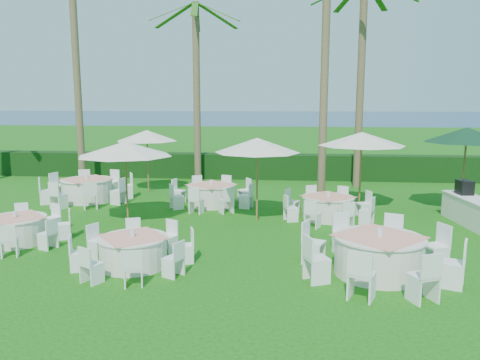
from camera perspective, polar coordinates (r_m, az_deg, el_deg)
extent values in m
plane|color=#12500D|center=(11.56, -5.54, -9.41)|extent=(120.00, 120.00, 0.00)
cube|color=black|center=(23.04, 0.18, 1.71)|extent=(34.00, 1.00, 1.20)
plane|color=#071B4D|center=(112.80, 4.56, 7.64)|extent=(260.00, 260.00, 0.00)
cylinder|color=silver|center=(13.95, -25.64, -5.57)|extent=(1.53, 1.53, 0.67)
cylinder|color=silver|center=(13.87, -25.74, -4.20)|extent=(1.60, 1.60, 0.03)
cube|color=#EE947D|center=(13.87, -25.75, -4.10)|extent=(1.75, 1.75, 0.01)
cylinder|color=silver|center=(13.85, -25.77, -3.76)|extent=(0.11, 0.11, 0.14)
cube|color=white|center=(13.83, -20.71, -5.09)|extent=(0.49, 0.49, 0.80)
cube|color=white|center=(14.67, -21.96, -4.34)|extent=(0.48, 0.48, 0.80)
cube|color=white|center=(15.09, -25.10, -4.18)|extent=(0.49, 0.49, 0.80)
cube|color=white|center=(12.79, -26.32, -6.64)|extent=(0.49, 0.49, 0.80)
cube|color=white|center=(13.03, -22.40, -6.07)|extent=(0.48, 0.48, 0.80)
cylinder|color=silver|center=(11.13, -12.87, -8.57)|extent=(1.53, 1.53, 0.66)
cylinder|color=silver|center=(11.03, -12.94, -6.88)|extent=(1.59, 1.59, 0.03)
cube|color=#EE947D|center=(11.02, -12.95, -6.75)|extent=(1.74, 1.74, 0.01)
cylinder|color=silver|center=(11.00, -12.96, -6.33)|extent=(0.11, 0.11, 0.14)
cube|color=white|center=(11.16, -6.69, -7.98)|extent=(0.47, 0.47, 0.80)
cube|color=white|center=(11.94, -8.79, -6.86)|extent=(0.50, 0.50, 0.80)
cube|color=white|center=(12.25, -12.87, -6.55)|extent=(0.47, 0.47, 0.80)
cube|color=white|center=(11.96, -16.95, -7.14)|extent=(0.50, 0.50, 0.80)
cube|color=white|center=(11.19, -19.07, -8.40)|extent=(0.47, 0.47, 0.80)
cube|color=white|center=(10.36, -17.65, -9.78)|extent=(0.50, 0.50, 0.80)
cube|color=white|center=(9.98, -12.91, -10.31)|extent=(0.47, 0.47, 0.80)
cube|color=white|center=(10.33, -8.16, -9.47)|extent=(0.50, 0.50, 0.80)
cylinder|color=silver|center=(10.78, 16.52, -8.88)|extent=(1.90, 1.90, 0.82)
cylinder|color=silver|center=(10.66, 16.63, -6.72)|extent=(1.98, 1.98, 0.03)
cube|color=#EE947D|center=(10.65, 16.64, -6.59)|extent=(2.17, 2.17, 0.01)
cylinder|color=silver|center=(10.63, 16.66, -6.15)|extent=(0.13, 0.13, 0.18)
cube|color=white|center=(11.61, 22.73, -7.48)|extent=(0.60, 0.60, 0.99)
cube|color=white|center=(12.16, 17.99, -6.45)|extent=(0.60, 0.60, 0.99)
cube|color=white|center=(11.96, 12.64, -6.46)|extent=(0.60, 0.60, 0.99)
cube|color=white|center=(11.12, 8.99, -7.57)|extent=(0.60, 0.60, 0.99)
cube|color=white|center=(10.05, 9.35, -9.48)|extent=(0.60, 0.60, 0.99)
cube|color=white|center=(9.38, 14.64, -11.06)|extent=(0.60, 0.60, 0.99)
cube|color=white|center=(9.63, 21.45, -10.89)|extent=(0.60, 0.60, 0.99)
cube|color=white|center=(10.59, 24.51, -9.24)|extent=(0.60, 0.60, 0.99)
cylinder|color=silver|center=(18.72, -18.11, -1.20)|extent=(1.87, 1.87, 0.81)
cylinder|color=silver|center=(18.65, -18.18, 0.05)|extent=(1.94, 1.94, 0.03)
cube|color=#EE947D|center=(18.65, -18.18, 0.13)|extent=(2.12, 2.12, 0.01)
cylinder|color=silver|center=(18.64, -18.19, 0.39)|extent=(0.13, 0.13, 0.17)
cube|color=white|center=(18.84, -13.70, -0.68)|extent=(0.61, 0.61, 0.97)
cube|color=white|center=(19.80, -15.33, -0.26)|extent=(0.57, 0.57, 0.97)
cube|color=white|center=(20.14, -18.38, -0.25)|extent=(0.61, 0.61, 0.97)
cube|color=white|center=(19.70, -21.30, -0.63)|extent=(0.57, 0.57, 0.97)
cube|color=white|center=(18.69, -22.58, -1.23)|extent=(0.61, 0.61, 0.97)
cube|color=white|center=(17.67, -21.25, -1.74)|extent=(0.57, 0.57, 0.97)
cube|color=white|center=(17.28, -17.82, -1.79)|extent=(0.61, 0.61, 0.97)
cube|color=white|center=(17.78, -14.60, -1.32)|extent=(0.57, 0.57, 0.97)
cylinder|color=silver|center=(17.05, -3.48, -1.89)|extent=(1.69, 1.69, 0.74)
cylinder|color=silver|center=(16.98, -3.49, -0.64)|extent=(1.76, 1.76, 0.03)
cube|color=#EE947D|center=(16.98, -3.49, -0.56)|extent=(1.91, 1.91, 0.01)
cylinder|color=silver|center=(16.96, -3.50, -0.27)|extent=(0.12, 0.12, 0.16)
cube|color=white|center=(17.57, 0.52, -1.29)|extent=(0.57, 0.57, 0.88)
cube|color=white|center=(18.24, -1.87, -0.89)|extent=(0.50, 0.50, 0.88)
cube|color=white|center=(18.25, -5.05, -0.91)|extent=(0.57, 0.57, 0.88)
cube|color=white|center=(17.59, -7.46, -1.36)|extent=(0.50, 0.50, 0.88)
cube|color=white|center=(16.60, -7.72, -2.02)|extent=(0.57, 0.57, 0.88)
cube|color=white|center=(15.85, -5.35, -2.52)|extent=(0.50, 0.50, 0.88)
cube|color=white|center=(15.85, -1.68, -2.49)|extent=(0.57, 0.57, 0.88)
cube|color=white|center=(16.58, 0.74, -1.95)|extent=(0.50, 0.50, 0.88)
cylinder|color=silver|center=(15.37, 10.66, -3.38)|extent=(1.61, 1.61, 0.70)
cylinder|color=silver|center=(15.29, 10.70, -2.06)|extent=(1.68, 1.68, 0.03)
cube|color=#EE947D|center=(15.29, 10.70, -1.97)|extent=(1.84, 1.84, 0.01)
cylinder|color=silver|center=(15.27, 10.71, -1.66)|extent=(0.11, 0.11, 0.15)
cube|color=white|center=(15.91, 14.82, -2.84)|extent=(0.50, 0.50, 0.84)
cube|color=white|center=(16.51, 12.22, -2.28)|extent=(0.52, 0.52, 0.84)
cube|color=white|center=(16.48, 8.87, -2.20)|extent=(0.50, 0.50, 0.84)
cube|color=white|center=(15.82, 6.39, -2.64)|extent=(0.52, 0.52, 0.84)
cube|color=white|center=(14.88, 6.23, -3.42)|extent=(0.50, 0.50, 0.84)
cube|color=white|center=(14.21, 8.86, -4.10)|extent=(0.52, 0.52, 0.84)
cube|color=white|center=(14.24, 12.75, -4.19)|extent=(0.50, 0.50, 0.84)
cube|color=white|center=(14.97, 15.19, -3.62)|extent=(0.52, 0.52, 0.84)
cylinder|color=brown|center=(14.82, -13.67, -0.52)|extent=(0.06, 0.06, 2.45)
cone|color=silver|center=(14.67, -13.83, 3.71)|extent=(2.90, 2.90, 0.44)
sphere|color=brown|center=(14.66, -13.86, 4.30)|extent=(0.10, 0.10, 0.10)
cylinder|color=brown|center=(14.68, 2.09, -0.17)|extent=(0.06, 0.06, 2.54)
cone|color=silver|center=(14.53, 2.12, 4.27)|extent=(2.67, 2.67, 0.46)
sphere|color=brown|center=(14.52, 2.12, 4.89)|extent=(0.10, 0.10, 0.10)
cylinder|color=brown|center=(19.80, -11.18, 2.11)|extent=(0.06, 0.06, 2.48)
cone|color=silver|center=(19.69, -11.28, 5.33)|extent=(2.53, 2.53, 0.45)
sphere|color=brown|center=(19.68, -11.30, 5.78)|extent=(0.10, 0.10, 0.10)
cylinder|color=brown|center=(16.76, 14.46, 0.88)|extent=(0.06, 0.06, 2.61)
cone|color=silver|center=(16.63, 14.63, 4.88)|extent=(2.98, 2.98, 0.47)
sphere|color=brown|center=(16.62, 14.66, 5.43)|extent=(0.10, 0.10, 0.10)
cylinder|color=brown|center=(17.51, 25.61, 0.89)|extent=(0.07, 0.07, 2.79)
cone|color=#0E341D|center=(17.39, 25.91, 4.97)|extent=(2.80, 2.80, 0.50)
sphere|color=brown|center=(17.38, 25.95, 5.54)|extent=(0.11, 0.11, 0.11)
cube|color=black|center=(16.39, 25.69, -0.81)|extent=(0.46, 0.54, 0.45)
cylinder|color=brown|center=(22.82, -19.35, 13.47)|extent=(0.32, 0.32, 11.02)
cylinder|color=brown|center=(21.99, -5.29, 10.36)|extent=(0.32, 0.32, 8.13)
cube|color=#1F5816|center=(21.78, -2.85, 19.86)|extent=(2.16, 1.06, 1.00)
cube|color=#1F5816|center=(22.86, -2.86, 19.37)|extent=(1.89, 1.60, 1.00)
cube|color=#1F5816|center=(23.41, -5.33, 19.11)|extent=(0.61, 2.22, 1.00)
cube|color=#1F5816|center=(22.93, -7.90, 19.27)|extent=(2.16, 1.06, 1.00)
cube|color=#1F5816|center=(21.85, -8.14, 19.75)|extent=(1.89, 1.60, 1.00)
cube|color=#1F5816|center=(21.26, -5.56, 20.08)|extent=(0.61, 2.22, 1.00)
cylinder|color=brown|center=(19.36, 10.32, 14.33)|extent=(0.32, 0.32, 10.81)
cylinder|color=brown|center=(21.08, 14.46, 10.99)|extent=(0.32, 0.32, 8.76)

